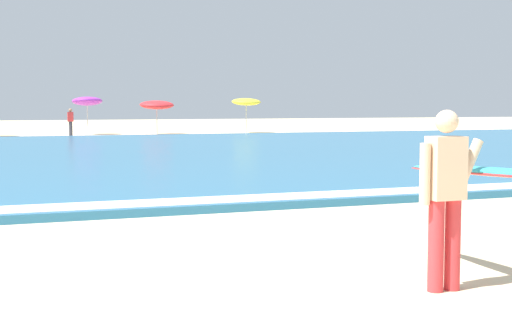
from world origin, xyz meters
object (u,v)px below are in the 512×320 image
beach_umbrella_5 (246,102)px  beach_umbrella_4 (157,105)px  surfer_with_board (466,183)px  beach_umbrella_3 (87,101)px  beachgoer_near_row_left (71,122)px

beach_umbrella_5 → beach_umbrella_4: bearing=-179.5°
beach_umbrella_5 → surfer_with_board: bearing=-106.1°
beach_umbrella_3 → beachgoer_near_row_left: bearing=-117.5°
beach_umbrella_4 → beachgoer_near_row_left: size_ratio=1.33×
surfer_with_board → beachgoer_near_row_left: (-0.32, 35.50, -0.18)m
surfer_with_board → beach_umbrella_4: size_ratio=1.29×
beach_umbrella_5 → beachgoer_near_row_left: 11.01m
surfer_with_board → beach_umbrella_3: (0.89, 37.83, 0.97)m
beach_umbrella_3 → beach_umbrella_5: bearing=-7.0°
beach_umbrella_3 → beach_umbrella_5: beach_umbrella_3 is taller
beach_umbrella_5 → beachgoer_near_row_left: size_ratio=1.43×
beach_umbrella_4 → beach_umbrella_5: beach_umbrella_5 is taller
surfer_with_board → beach_umbrella_4: 36.93m
beach_umbrella_5 → beachgoer_near_row_left: (-10.89, -1.15, -1.12)m
surfer_with_board → beach_umbrella_5: (10.57, 36.65, 0.94)m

